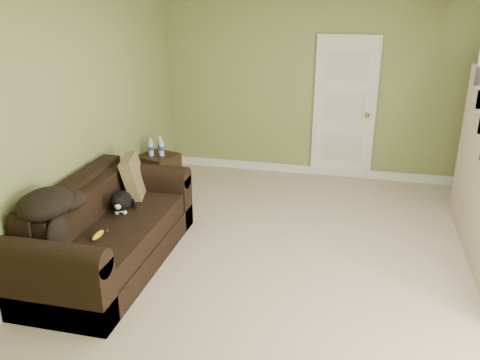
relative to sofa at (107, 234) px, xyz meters
The scene contains 13 objects.
floor 2.08m from the sofa, 10.81° to the left, with size 5.00×5.50×0.01m, color tan.
wall_back 3.85m from the sofa, 57.24° to the left, with size 5.00×0.04×2.60m, color olive.
wall_front 3.26m from the sofa, 49.53° to the right, with size 5.00×0.04×2.60m, color olive.
wall_left 1.15m from the sofa, 141.40° to the left, with size 0.04×5.50×2.60m, color olive.
baseboard_back 3.71m from the sofa, 56.99° to the left, with size 5.00×0.04×0.12m, color white.
baseboard_left 0.65m from the sofa, 139.59° to the left, with size 0.04×5.50×0.12m, color white.
door 3.81m from the sofa, 55.58° to the left, with size 0.86×0.12×2.02m.
sofa is the anchor object (origin of this frame).
side_table 1.92m from the sofa, 96.72° to the left, with size 0.56×0.56×0.76m.
cat 0.36m from the sofa, 83.13° to the left, with size 0.32×0.52×0.26m.
banana 0.38m from the sofa, 74.20° to the right, with size 0.05×0.19×0.05m, color gold.
throw_pillow 0.81m from the sofa, 91.88° to the left, with size 0.12×0.48×0.48m, color brown.
throw_blanket 0.85m from the sofa, 109.30° to the right, with size 0.43×0.57×0.23m, color black.
Camera 1 is at (0.30, -4.44, 2.61)m, focal length 38.00 mm.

